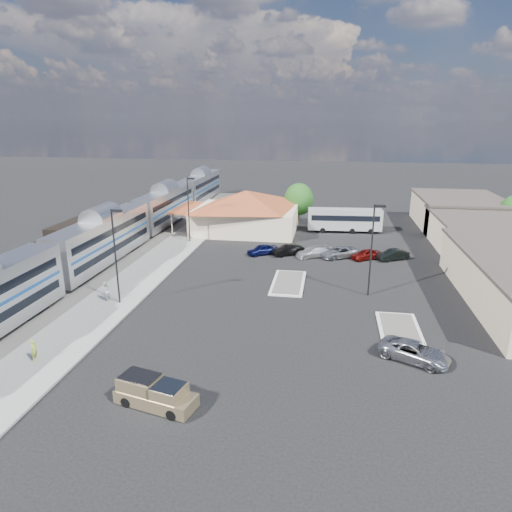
# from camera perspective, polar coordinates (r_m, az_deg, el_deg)

# --- Properties ---
(ground) EXTENTS (280.00, 280.00, 0.00)m
(ground) POSITION_cam_1_polar(r_m,az_deg,el_deg) (46.60, -1.08, -4.03)
(ground) COLOR black
(ground) RESTS_ON ground
(railbed) EXTENTS (16.00, 100.00, 0.12)m
(railbed) POSITION_cam_1_polar(r_m,az_deg,el_deg) (60.72, -19.56, 0.08)
(railbed) COLOR #4C4944
(railbed) RESTS_ON ground
(platform) EXTENTS (5.50, 92.00, 0.18)m
(platform) POSITION_cam_1_polar(r_m,az_deg,el_deg) (55.22, -12.30, -0.92)
(platform) COLOR gray
(platform) RESTS_ON ground
(passenger_train) EXTENTS (3.00, 104.00, 5.55)m
(passenger_train) POSITION_cam_1_polar(r_m,az_deg,el_deg) (56.16, -18.52, 1.83)
(passenger_train) COLOR silver
(passenger_train) RESTS_ON ground
(freight_cars) EXTENTS (2.80, 46.00, 4.00)m
(freight_cars) POSITION_cam_1_polar(r_m,az_deg,el_deg) (64.78, -20.54, 2.71)
(freight_cars) COLOR black
(freight_cars) RESTS_ON ground
(station_depot) EXTENTS (18.35, 12.24, 6.20)m
(station_depot) POSITION_cam_1_polar(r_m,az_deg,el_deg) (69.26, -1.28, 5.70)
(station_depot) COLOR beige
(station_depot) RESTS_ON ground
(buildings_east) EXTENTS (14.40, 51.40, 4.80)m
(buildings_east) POSITION_cam_1_polar(r_m,az_deg,el_deg) (62.23, 27.84, 1.58)
(buildings_east) COLOR #C6B28C
(buildings_east) RESTS_ON ground
(traffic_island_south) EXTENTS (3.30, 7.50, 0.21)m
(traffic_island_south) POSITION_cam_1_polar(r_m,az_deg,el_deg) (47.92, 4.06, -3.33)
(traffic_island_south) COLOR silver
(traffic_island_south) RESTS_ON ground
(traffic_island_north) EXTENTS (3.30, 7.50, 0.21)m
(traffic_island_north) POSITION_cam_1_polar(r_m,az_deg,el_deg) (39.04, 17.60, -9.06)
(traffic_island_north) COLOR silver
(traffic_island_north) RESTS_ON ground
(lamp_plat_s) EXTENTS (1.08, 0.25, 9.00)m
(lamp_plat_s) POSITION_cam_1_polar(r_m,az_deg,el_deg) (42.81, -17.12, 0.81)
(lamp_plat_s) COLOR black
(lamp_plat_s) RESTS_ON ground
(lamp_plat_n) EXTENTS (1.08, 0.25, 9.00)m
(lamp_plat_n) POSITION_cam_1_polar(r_m,az_deg,el_deg) (62.73, -8.38, 6.38)
(lamp_plat_n) COLOR black
(lamp_plat_n) RESTS_ON ground
(lamp_lot) EXTENTS (1.08, 0.25, 9.00)m
(lamp_lot) POSITION_cam_1_polar(r_m,az_deg,el_deg) (44.48, 14.41, 1.63)
(lamp_lot) COLOR black
(lamp_lot) RESTS_ON ground
(tree_depot) EXTENTS (4.71, 4.71, 6.63)m
(tree_depot) POSITION_cam_1_polar(r_m,az_deg,el_deg) (74.03, 5.37, 7.07)
(tree_depot) COLOR #382314
(tree_depot) RESTS_ON ground
(pickup_truck) EXTENTS (5.27, 2.91, 1.72)m
(pickup_truck) POSITION_cam_1_polar(r_m,az_deg,el_deg) (29.22, -12.41, -16.45)
(pickup_truck) COLOR #9A855E
(pickup_truck) RESTS_ON ground
(suv) EXTENTS (5.48, 4.28, 1.38)m
(suv) POSITION_cam_1_polar(r_m,az_deg,el_deg) (35.09, 19.21, -11.23)
(suv) COLOR #9C9EA4
(suv) RESTS_ON ground
(coach_bus) EXTENTS (11.06, 3.14, 3.50)m
(coach_bus) POSITION_cam_1_polar(r_m,az_deg,el_deg) (70.08, 11.02, 4.59)
(coach_bus) COLOR silver
(coach_bus) RESTS_ON ground
(person_a) EXTENTS (0.38, 0.57, 1.57)m
(person_a) POSITION_cam_1_polar(r_m,az_deg,el_deg) (36.38, -25.99, -10.54)
(person_a) COLOR #A1B438
(person_a) RESTS_ON platform
(person_b) EXTENTS (0.97, 1.08, 1.85)m
(person_b) POSITION_cam_1_polar(r_m,az_deg,el_deg) (45.06, -18.31, -4.18)
(person_b) COLOR silver
(person_b) RESTS_ON platform
(parked_car_a) EXTENTS (4.15, 3.52, 1.34)m
(parked_car_a) POSITION_cam_1_polar(r_m,az_deg,el_deg) (57.56, 0.78, 0.82)
(parked_car_a) COLOR #0E1246
(parked_car_a) RESTS_ON ground
(parked_car_b) EXTENTS (4.23, 3.44, 1.35)m
(parked_car_b) POSITION_cam_1_polar(r_m,az_deg,el_deg) (57.48, 3.98, 0.76)
(parked_car_b) COLOR black
(parked_car_b) RESTS_ON ground
(parked_car_c) EXTENTS (4.81, 3.82, 1.31)m
(parked_car_c) POSITION_cam_1_polar(r_m,az_deg,el_deg) (57.02, 7.15, 0.50)
(parked_car_c) COLOR silver
(parked_car_c) RESTS_ON ground
(parked_car_d) EXTENTS (5.43, 4.51, 1.38)m
(parked_car_d) POSITION_cam_1_polar(r_m,az_deg,el_deg) (57.29, 10.36, 0.47)
(parked_car_d) COLOR gray
(parked_car_d) RESTS_ON ground
(parked_car_e) EXTENTS (4.02, 3.32, 1.29)m
(parked_car_e) POSITION_cam_1_polar(r_m,az_deg,el_deg) (57.19, 13.57, 0.20)
(parked_car_e) COLOR maroon
(parked_car_e) RESTS_ON ground
(parked_car_f) EXTENTS (4.18, 3.21, 1.32)m
(parked_car_f) POSITION_cam_1_polar(r_m,az_deg,el_deg) (57.83, 16.71, 0.15)
(parked_car_f) COLOR black
(parked_car_f) RESTS_ON ground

